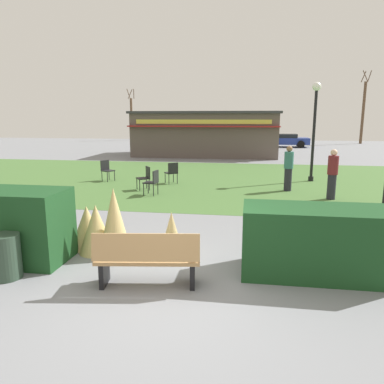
{
  "coord_description": "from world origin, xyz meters",
  "views": [
    {
      "loc": [
        1.15,
        -5.3,
        2.74
      ],
      "look_at": [
        -0.17,
        3.3,
        0.97
      ],
      "focal_mm": 34.65,
      "sensor_mm": 36.0,
      "label": 1
    }
  ],
  "objects_px": {
    "cafe_chair_center": "(153,181)",
    "tree_right_bg": "(363,111)",
    "cafe_chair_north": "(107,169)",
    "parked_car_center_slot": "(234,139)",
    "cafe_chair_west": "(172,171)",
    "food_kiosk": "(206,133)",
    "parked_car_west_slot": "(177,139)",
    "person_standing": "(332,174)",
    "cafe_chair_east": "(145,176)",
    "tree_left_bg": "(132,118)",
    "parked_car_east_slot": "(285,140)",
    "park_bench": "(147,259)",
    "trash_bin": "(5,256)",
    "lamppost_far": "(315,120)",
    "person_strolling": "(288,168)"
  },
  "relations": [
    {
      "from": "parked_car_center_slot",
      "to": "person_strolling",
      "type": "bearing_deg",
      "value": -82.12
    },
    {
      "from": "tree_left_bg",
      "to": "tree_right_bg",
      "type": "height_order",
      "value": "tree_right_bg"
    },
    {
      "from": "cafe_chair_center",
      "to": "person_strolling",
      "type": "distance_m",
      "value": 5.05
    },
    {
      "from": "cafe_chair_north",
      "to": "parked_car_center_slot",
      "type": "relative_size",
      "value": 0.2
    },
    {
      "from": "cafe_chair_north",
      "to": "cafe_chair_west",
      "type": "bearing_deg",
      "value": -5.98
    },
    {
      "from": "food_kiosk",
      "to": "tree_right_bg",
      "type": "bearing_deg",
      "value": 44.16
    },
    {
      "from": "cafe_chair_center",
      "to": "parked_car_center_slot",
      "type": "distance_m",
      "value": 22.82
    },
    {
      "from": "parked_car_east_slot",
      "to": "tree_left_bg",
      "type": "relative_size",
      "value": 0.71
    },
    {
      "from": "cafe_chair_north",
      "to": "tree_right_bg",
      "type": "relative_size",
      "value": 0.12
    },
    {
      "from": "parked_car_center_slot",
      "to": "cafe_chair_center",
      "type": "bearing_deg",
      "value": -94.69
    },
    {
      "from": "cafe_chair_east",
      "to": "cafe_chair_north",
      "type": "xyz_separation_m",
      "value": [
        -2.21,
        1.71,
        0.0
      ]
    },
    {
      "from": "tree_right_bg",
      "to": "trash_bin",
      "type": "bearing_deg",
      "value": -113.6
    },
    {
      "from": "park_bench",
      "to": "person_strolling",
      "type": "height_order",
      "value": "person_strolling"
    },
    {
      "from": "food_kiosk",
      "to": "tree_left_bg",
      "type": "bearing_deg",
      "value": 123.47
    },
    {
      "from": "lamppost_far",
      "to": "cafe_chair_center",
      "type": "height_order",
      "value": "lamppost_far"
    },
    {
      "from": "park_bench",
      "to": "cafe_chair_east",
      "type": "relative_size",
      "value": 1.97
    },
    {
      "from": "park_bench",
      "to": "lamppost_far",
      "type": "relative_size",
      "value": 0.42
    },
    {
      "from": "lamppost_far",
      "to": "person_strolling",
      "type": "distance_m",
      "value": 3.18
    },
    {
      "from": "tree_right_bg",
      "to": "person_standing",
      "type": "bearing_deg",
      "value": -107.07
    },
    {
      "from": "person_standing",
      "to": "tree_left_bg",
      "type": "height_order",
      "value": "tree_left_bg"
    },
    {
      "from": "cafe_chair_west",
      "to": "parked_car_west_slot",
      "type": "relative_size",
      "value": 0.21
    },
    {
      "from": "food_kiosk",
      "to": "tree_left_bg",
      "type": "height_order",
      "value": "tree_left_bg"
    },
    {
      "from": "park_bench",
      "to": "cafe_chair_center",
      "type": "relative_size",
      "value": 1.97
    },
    {
      "from": "person_strolling",
      "to": "tree_right_bg",
      "type": "height_order",
      "value": "tree_right_bg"
    },
    {
      "from": "cafe_chair_west",
      "to": "tree_right_bg",
      "type": "relative_size",
      "value": 0.12
    },
    {
      "from": "park_bench",
      "to": "parked_car_center_slot",
      "type": "relative_size",
      "value": 0.4
    },
    {
      "from": "lamppost_far",
      "to": "cafe_chair_east",
      "type": "relative_size",
      "value": 4.65
    },
    {
      "from": "food_kiosk",
      "to": "parked_car_west_slot",
      "type": "bearing_deg",
      "value": 114.31
    },
    {
      "from": "cafe_chair_north",
      "to": "parked_car_center_slot",
      "type": "bearing_deg",
      "value": 77.06
    },
    {
      "from": "lamppost_far",
      "to": "cafe_chair_west",
      "type": "height_order",
      "value": "lamppost_far"
    },
    {
      "from": "lamppost_far",
      "to": "parked_car_east_slot",
      "type": "relative_size",
      "value": 0.98
    },
    {
      "from": "trash_bin",
      "to": "parked_car_center_slot",
      "type": "distance_m",
      "value": 29.95
    },
    {
      "from": "park_bench",
      "to": "cafe_chair_north",
      "type": "height_order",
      "value": "park_bench"
    },
    {
      "from": "person_standing",
      "to": "parked_car_center_slot",
      "type": "distance_m",
      "value": 22.88
    },
    {
      "from": "cafe_chair_center",
      "to": "person_strolling",
      "type": "height_order",
      "value": "person_strolling"
    },
    {
      "from": "parked_car_west_slot",
      "to": "cafe_chair_center",
      "type": "bearing_deg",
      "value": -81.04
    },
    {
      "from": "lamppost_far",
      "to": "trash_bin",
      "type": "distance_m",
      "value": 13.11
    },
    {
      "from": "park_bench",
      "to": "tree_right_bg",
      "type": "xyz_separation_m",
      "value": [
        12.95,
        35.33,
        2.79
      ]
    },
    {
      "from": "trash_bin",
      "to": "person_strolling",
      "type": "bearing_deg",
      "value": 57.27
    },
    {
      "from": "person_strolling",
      "to": "parked_car_east_slot",
      "type": "relative_size",
      "value": 0.4
    },
    {
      "from": "parked_car_west_slot",
      "to": "person_strolling",
      "type": "bearing_deg",
      "value": -68.41
    },
    {
      "from": "cafe_chair_east",
      "to": "tree_left_bg",
      "type": "bearing_deg",
      "value": 108.7
    },
    {
      "from": "tree_left_bg",
      "to": "trash_bin",
      "type": "bearing_deg",
      "value": -75.37
    },
    {
      "from": "cafe_chair_center",
      "to": "tree_right_bg",
      "type": "relative_size",
      "value": 0.12
    },
    {
      "from": "trash_bin",
      "to": "tree_left_bg",
      "type": "distance_m",
      "value": 39.1
    },
    {
      "from": "parked_car_west_slot",
      "to": "food_kiosk",
      "type": "bearing_deg",
      "value": -65.69
    },
    {
      "from": "trash_bin",
      "to": "cafe_chair_east",
      "type": "relative_size",
      "value": 0.88
    },
    {
      "from": "trash_bin",
      "to": "cafe_chair_east",
      "type": "xyz_separation_m",
      "value": [
        0.21,
        8.01,
        0.14
      ]
    },
    {
      "from": "trash_bin",
      "to": "parked_car_east_slot",
      "type": "distance_m",
      "value": 30.72
    },
    {
      "from": "person_strolling",
      "to": "person_standing",
      "type": "bearing_deg",
      "value": 130.25
    }
  ]
}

